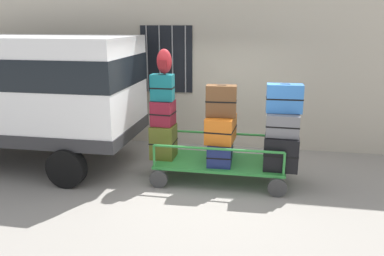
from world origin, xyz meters
TOP-DOWN VIEW (x-y plane):
  - ground_plane at (0.00, 0.00)m, footprint 40.00×40.00m
  - building_wall at (-0.01, 2.23)m, footprint 12.00×0.38m
  - van at (-3.95, 0.22)m, footprint 4.88×2.17m
  - luggage_cart at (0.22, 0.01)m, footprint 2.37×1.15m
  - cart_railing at (0.22, 0.01)m, footprint 2.27×1.01m
  - suitcase_left_bottom at (-0.85, 0.03)m, footprint 0.44×0.47m
  - suitcase_left_middle at (-0.85, 0.04)m, footprint 0.42×0.42m
  - suitcase_left_top at (-0.85, 0.03)m, footprint 0.42×0.26m
  - suitcase_midleft_bottom at (0.22, 0.03)m, footprint 0.45×0.89m
  - suitcase_midleft_middle at (0.22, 0.00)m, footprint 0.53×0.69m
  - suitcase_midleft_top at (0.22, -0.03)m, footprint 0.55×0.28m
  - suitcase_center_bottom at (1.29, -0.03)m, footprint 0.62×0.80m
  - suitcase_center_middle at (1.29, 0.03)m, footprint 0.58×0.75m
  - suitcase_center_top at (1.29, -0.02)m, footprint 0.62×0.31m
  - backpack at (-0.81, 0.04)m, footprint 0.27×0.22m

SIDE VIEW (x-z plane):
  - ground_plane at x=0.00m, z-range 0.00..0.00m
  - luggage_cart at x=0.22m, z-range 0.13..0.50m
  - suitcase_midleft_bottom at x=0.22m, z-range 0.37..0.75m
  - suitcase_center_bottom at x=1.29m, z-range 0.37..0.95m
  - suitcase_left_bottom at x=-0.85m, z-range 0.37..0.99m
  - cart_railing at x=0.22m, z-range 0.50..0.91m
  - suitcase_midleft_middle at x=0.22m, z-range 0.75..1.22m
  - suitcase_center_middle at x=1.29m, z-range 0.95..1.34m
  - suitcase_left_middle at x=-0.85m, z-range 0.99..1.45m
  - suitcase_midleft_top at x=0.22m, z-range 1.22..1.78m
  - suitcase_center_top at x=1.29m, z-range 1.34..1.82m
  - van at x=-3.95m, z-range 0.31..2.88m
  - suitcase_left_top at x=-0.85m, z-range 1.45..1.93m
  - backpack at x=-0.81m, z-range 1.93..2.37m
  - building_wall at x=-0.01m, z-range 0.00..5.00m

